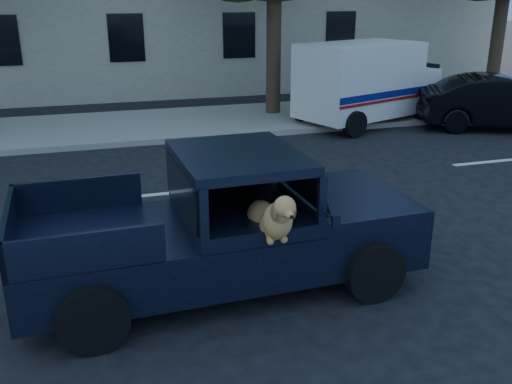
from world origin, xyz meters
TOP-DOWN VIEW (x-y plane):
  - ground at (0.00, 0.00)m, footprint 120.00×120.00m
  - far_sidewalk at (0.00, 9.20)m, footprint 60.00×4.00m
  - lane_stripes at (2.00, 3.40)m, footprint 21.60×0.14m
  - pickup_truck at (0.82, -0.45)m, footprint 5.09×2.62m
  - mail_truck at (7.23, 7.86)m, footprint 4.69×3.35m
  - parked_sedan at (10.60, 6.12)m, footprint 3.23×4.84m

SIDE VIEW (x-z plane):
  - ground at x=0.00m, z-range 0.00..0.00m
  - lane_stripes at x=2.00m, z-range 0.00..0.01m
  - far_sidewalk at x=0.00m, z-range 0.00..0.15m
  - pickup_truck at x=0.82m, z-range -0.29..1.51m
  - parked_sedan at x=10.60m, z-range 0.00..1.51m
  - mail_truck at x=7.23m, z-range -0.15..2.20m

